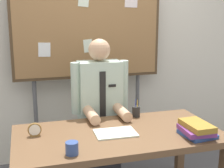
{
  "coord_description": "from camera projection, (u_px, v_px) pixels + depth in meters",
  "views": [
    {
      "loc": [
        -0.69,
        -2.18,
        1.64
      ],
      "look_at": [
        0.0,
        0.18,
        1.09
      ],
      "focal_mm": 49.89,
      "sensor_mm": 36.0,
      "label": 1
    }
  ],
  "objects": [
    {
      "name": "book_stack",
      "position": [
        197.0,
        129.0,
        2.34
      ],
      "size": [
        0.25,
        0.28,
        0.11
      ],
      "color": "#2D4C99",
      "rests_on": "desk"
    },
    {
      "name": "pen_holder",
      "position": [
        136.0,
        111.0,
        2.8
      ],
      "size": [
        0.07,
        0.07,
        0.16
      ],
      "color": "#262626",
      "rests_on": "desk"
    },
    {
      "name": "person",
      "position": [
        100.0,
        118.0,
        2.99
      ],
      "size": [
        0.55,
        0.56,
        1.43
      ],
      "color": "#2D2D33",
      "rests_on": "ground_plane"
    },
    {
      "name": "desk",
      "position": [
        118.0,
        143.0,
        2.45
      ],
      "size": [
        1.61,
        0.81,
        0.74
      ],
      "color": "brown",
      "rests_on": "ground_plane"
    },
    {
      "name": "coffee_mug",
      "position": [
        72.0,
        148.0,
        2.04
      ],
      "size": [
        0.09,
        0.09,
        0.09
      ],
      "primitive_type": "cylinder",
      "color": "#334C8C",
      "rests_on": "desk"
    },
    {
      "name": "back_wall",
      "position": [
        85.0,
        41.0,
        3.49
      ],
      "size": [
        6.4,
        0.08,
        2.7
      ],
      "primitive_type": "cube",
      "color": "silver",
      "rests_on": "ground_plane"
    },
    {
      "name": "open_notebook",
      "position": [
        115.0,
        133.0,
        2.4
      ],
      "size": [
        0.32,
        0.23,
        0.01
      ],
      "primitive_type": "cube",
      "rotation": [
        0.0,
        0.0,
        -0.03
      ],
      "color": "silver",
      "rests_on": "desk"
    },
    {
      "name": "bulletin_board",
      "position": [
        88.0,
        26.0,
        3.26
      ],
      "size": [
        1.59,
        0.09,
        2.13
      ],
      "color": "#4C3823",
      "rests_on": "ground_plane"
    },
    {
      "name": "desk_clock",
      "position": [
        35.0,
        130.0,
        2.35
      ],
      "size": [
        0.1,
        0.04,
        0.1
      ],
      "color": "olive",
      "rests_on": "desk"
    }
  ]
}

